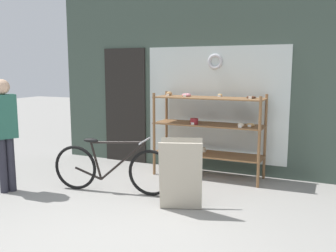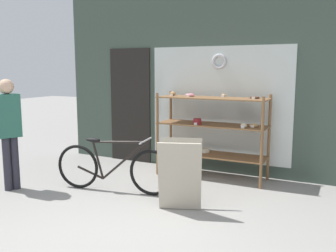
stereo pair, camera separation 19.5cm
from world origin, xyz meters
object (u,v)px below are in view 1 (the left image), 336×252
(bicycle, at_px, (112,168))
(sandwich_board, at_px, (181,175))
(display_case, at_px, (208,127))
(pedestrian, at_px, (4,127))

(bicycle, xyz_separation_m, sandwich_board, (1.13, -0.19, 0.09))
(display_case, xyz_separation_m, sandwich_board, (0.14, -1.50, -0.38))
(bicycle, bearing_deg, pedestrian, -167.20)
(display_case, relative_size, sandwich_board, 2.00)
(bicycle, xyz_separation_m, pedestrian, (-1.37, -0.58, 0.58))
(display_case, height_order, pedestrian, pedestrian)
(sandwich_board, bearing_deg, bicycle, 150.96)
(display_case, bearing_deg, bicycle, -127.09)
(sandwich_board, xyz_separation_m, pedestrian, (-2.50, -0.38, 0.49))
(sandwich_board, relative_size, pedestrian, 0.55)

